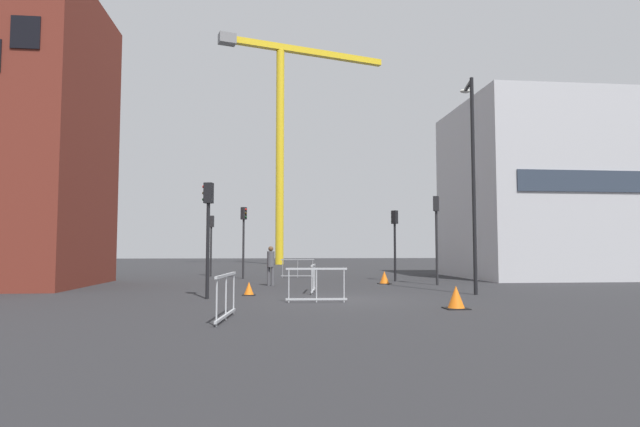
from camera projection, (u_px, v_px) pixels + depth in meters
name	position (u px, v px, depth m)	size (l,w,h in m)	color
ground	(339.00, 300.00, 17.28)	(160.00, 160.00, 0.00)	#28282B
brick_building	(15.00, 139.00, 23.92)	(7.04, 8.18, 13.38)	maroon
office_block	(570.00, 192.00, 31.38)	(13.41, 9.27, 10.23)	#B7B7BC
construction_crane	(285.00, 115.00, 58.44)	(19.11, 6.67, 24.83)	yellow
streetlamp_tall	(472.00, 169.00, 19.66)	(0.54, 1.46, 8.12)	black
traffic_light_verge	(211.00, 235.00, 32.22)	(0.39, 0.30, 3.73)	#232326
traffic_light_near	(395.00, 233.00, 27.49)	(0.36, 0.37, 3.70)	black
traffic_light_corner	(208.00, 220.00, 17.76)	(0.39, 0.32, 3.92)	black
traffic_light_island	(436.00, 225.00, 24.56)	(0.34, 0.39, 4.16)	#232326
traffic_light_crosswalk	(244.00, 231.00, 29.73)	(0.37, 0.37, 4.05)	#232326
pedestrian_walking	(271.00, 263.00, 23.94)	(0.34, 0.34, 1.80)	#4C4C51
safety_barrier_rear	(313.00, 278.00, 20.04)	(0.36, 2.00, 1.08)	#B2B5BA
safety_barrier_front	(298.00, 268.00, 30.94)	(1.97, 0.21, 1.08)	gray
safety_barrier_mid_span	(226.00, 296.00, 12.42)	(0.31, 2.47, 1.08)	#B2B5BA
safety_barrier_left_run	(316.00, 284.00, 16.46)	(1.93, 0.16, 1.08)	#B2B5BA
traffic_cone_orange	(384.00, 278.00, 25.20)	(0.61, 0.61, 0.62)	black
traffic_cone_by_barrier	(456.00, 298.00, 14.65)	(0.64, 0.64, 0.65)	black
traffic_cone_striped	(249.00, 289.00, 18.97)	(0.48, 0.48, 0.49)	black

